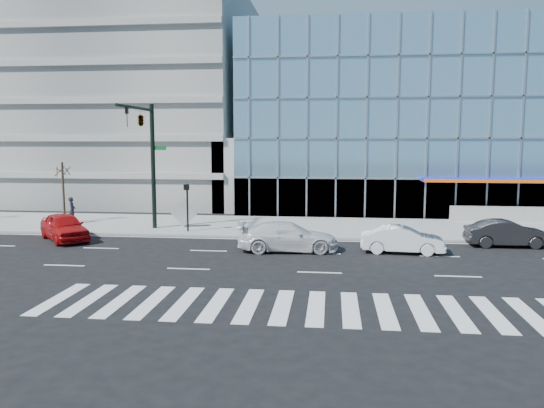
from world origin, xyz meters
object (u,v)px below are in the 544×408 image
(dark_sedan, at_px, (507,233))
(white_sedan, at_px, (402,240))
(ped_signal_post, at_px, (187,200))
(pedestrian, at_px, (72,210))
(street_tree_near, at_px, (62,170))
(white_suv, at_px, (288,237))
(traffic_signal, at_px, (145,135))
(red_sedan, at_px, (64,227))
(tilted_panel, at_px, (184,213))

(dark_sedan, bearing_deg, white_sedan, 110.10)
(ped_signal_post, relative_size, pedestrian, 1.65)
(street_tree_near, bearing_deg, white_sedan, -17.15)
(white_suv, bearing_deg, traffic_signal, 60.23)
(ped_signal_post, bearing_deg, street_tree_near, 164.94)
(red_sedan, distance_m, pedestrian, 5.68)
(pedestrian, distance_m, tilted_panel, 8.11)
(traffic_signal, height_order, red_sedan, traffic_signal)
(street_tree_near, distance_m, tilted_panel, 9.26)
(white_sedan, height_order, red_sedan, red_sedan)
(dark_sedan, bearing_deg, ped_signal_post, 82.76)
(dark_sedan, distance_m, pedestrian, 27.81)
(white_sedan, height_order, dark_sedan, dark_sedan)
(ped_signal_post, height_order, tilted_panel, ped_signal_post)
(traffic_signal, distance_m, dark_sedan, 21.94)
(traffic_signal, relative_size, street_tree_near, 1.89)
(traffic_signal, relative_size, pedestrian, 4.41)
(dark_sedan, relative_size, red_sedan, 0.94)
(ped_signal_post, height_order, white_sedan, ped_signal_post)
(traffic_signal, xyz_separation_m, ped_signal_post, (2.50, 0.37, -4.02))
(white_sedan, xyz_separation_m, red_sedan, (-19.31, 1.32, 0.10))
(traffic_signal, distance_m, red_sedan, 7.24)
(white_suv, xyz_separation_m, white_sedan, (6.00, 0.19, -0.07))
(red_sedan, bearing_deg, tilted_panel, -5.36)
(red_sedan, bearing_deg, ped_signal_post, -18.82)
(red_sedan, xyz_separation_m, pedestrian, (-2.17, 5.24, 0.25))
(tilted_panel, bearing_deg, dark_sedan, -8.77)
(ped_signal_post, xyz_separation_m, tilted_panel, (-0.69, 1.60, -1.07))
(white_suv, height_order, white_sedan, white_suv)
(pedestrian, bearing_deg, tilted_panel, -110.83)
(white_sedan, distance_m, tilted_panel, 14.64)
(white_suv, bearing_deg, pedestrian, 60.76)
(ped_signal_post, xyz_separation_m, street_tree_near, (-9.50, 2.56, 1.64))
(dark_sedan, bearing_deg, traffic_signal, 84.46)
(traffic_signal, bearing_deg, dark_sedan, -4.23)
(ped_signal_post, distance_m, dark_sedan, 18.86)
(street_tree_near, bearing_deg, dark_sedan, -9.06)
(ped_signal_post, xyz_separation_m, white_suv, (6.71, -4.49, -1.37))
(white_suv, distance_m, dark_sedan, 12.27)
(red_sedan, distance_m, tilted_panel, 7.48)
(ped_signal_post, bearing_deg, white_suv, -33.80)
(traffic_signal, height_order, dark_sedan, traffic_signal)
(traffic_signal, height_order, street_tree_near, traffic_signal)
(traffic_signal, bearing_deg, pedestrian, 157.21)
(white_suv, bearing_deg, ped_signal_post, 50.52)
(street_tree_near, relative_size, white_suv, 0.79)
(white_suv, bearing_deg, red_sedan, 77.83)
(white_suv, xyz_separation_m, pedestrian, (-15.49, 6.75, 0.29))
(traffic_signal, relative_size, ped_signal_post, 2.67)
(pedestrian, bearing_deg, ped_signal_post, -120.56)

